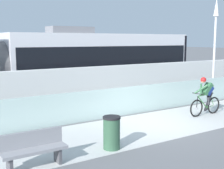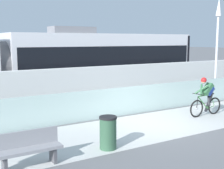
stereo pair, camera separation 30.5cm
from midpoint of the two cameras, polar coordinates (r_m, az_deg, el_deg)
ground_plane at (r=11.56m, az=9.11°, el=-7.39°), size 200.00×200.00×0.00m
bike_path_deck at (r=11.56m, az=9.11°, el=-7.36°), size 32.00×3.20×0.01m
glass_parapet at (r=12.84m, az=3.79°, el=-3.02°), size 32.00×0.05×1.18m
concrete_barrier_wall at (r=14.26m, az=-0.38°, el=-0.39°), size 32.00×0.36×1.91m
tram_rail_near at (r=16.56m, az=-4.83°, el=-2.53°), size 32.00×0.08×0.01m
tram_rail_far at (r=17.84m, az=-6.91°, el=-1.79°), size 32.00×0.08×0.01m
tram at (r=15.65m, az=-19.51°, el=3.37°), size 22.56×2.54×3.81m
cyclist_on_bike at (r=13.18m, az=17.76°, el=-2.25°), size 1.77×0.58×1.61m
lamp_post_antenna at (r=16.73m, az=19.52°, el=8.46°), size 0.28×0.28×5.20m
trash_bin at (r=8.82m, az=0.26°, el=-8.97°), size 0.51×0.51×0.96m
bench at (r=7.89m, az=-14.18°, el=-11.38°), size 1.60×0.45×0.89m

